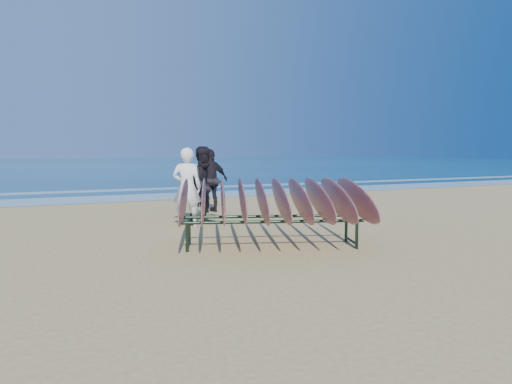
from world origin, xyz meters
The scene contains 8 objects.
ground centered at (0.00, 0.00, 0.00)m, with size 120.00×120.00×0.00m, color tan.
ocean centered at (0.00, 55.00, 0.01)m, with size 160.00×160.00×0.00m, color navy.
foam_near centered at (0.00, 10.00, 0.01)m, with size 160.00×160.00×0.00m, color white.
foam_far centered at (0.00, 13.50, 0.01)m, with size 160.00×160.00×0.00m, color white.
surfboard_rack centered at (0.08, 0.32, 0.85)m, with size 3.86×3.54×1.33m.
person_white centered at (-0.69, 3.04, 0.90)m, with size 0.65×0.43×1.79m, color white.
person_dark_a centered at (-0.19, 3.27, 0.91)m, with size 0.89×0.69×1.82m, color black.
person_dark_b centered at (0.61, 5.18, 0.89)m, with size 1.04×0.43×1.77m, color black.
Camera 1 is at (-3.54, -6.94, 1.73)m, focal length 32.00 mm.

